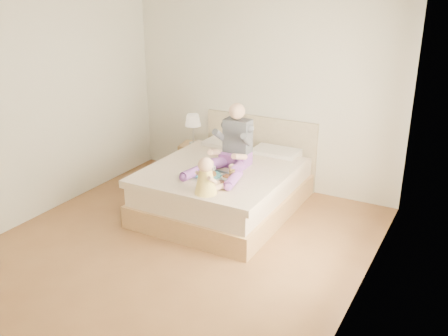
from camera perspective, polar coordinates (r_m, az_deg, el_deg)
The scene contains 7 objects.
room at distance 5.18m, azimuth -4.44°, elevation 6.03°, with size 4.02×4.22×2.71m.
bed at distance 6.49m, azimuth 0.40°, elevation -1.93°, with size 1.70×2.18×1.00m.
nightstand at distance 7.62m, azimuth -3.39°, elevation 0.99°, with size 0.46×0.42×0.49m.
lamp at distance 7.40m, azimuth -3.56°, elevation 5.27°, with size 0.23×0.23×0.47m.
adult at distance 6.15m, azimuth 0.83°, elevation 2.09°, with size 0.70×0.98×0.82m.
tray at distance 5.89m, azimuth -1.00°, elevation -0.94°, with size 0.52×0.42×0.14m.
baby at distance 5.45m, azimuth -2.03°, elevation -1.23°, with size 0.30×0.38×0.42m.
Camera 1 is at (2.83, -4.19, 2.83)m, focal length 40.00 mm.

